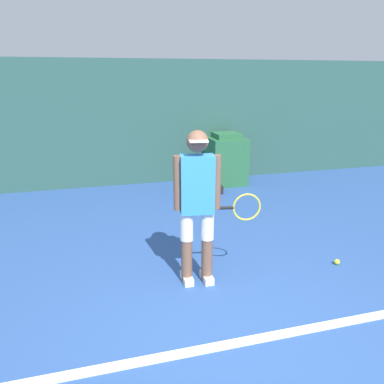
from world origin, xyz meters
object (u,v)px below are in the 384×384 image
at_px(tennis_player, 198,202).
at_px(equipment_bag, 205,190).
at_px(covered_chair, 226,159).
at_px(water_bottle, 194,178).
at_px(tennis_ball, 337,262).

distance_m(tennis_player, equipment_bag, 3.31).
bearing_deg(equipment_bag, covered_chair, 43.78).
distance_m(equipment_bag, water_bottle, 0.76).
height_order(tennis_player, tennis_ball, tennis_player).
xyz_separation_m(tennis_ball, covered_chair, (-0.05, 3.71, 0.47)).
bearing_deg(covered_chair, water_bottle, 166.40).
bearing_deg(tennis_player, equipment_bag, 80.73).
relative_size(tennis_ball, equipment_bag, 0.11).
bearing_deg(equipment_bag, water_bottle, 90.69).
bearing_deg(equipment_bag, tennis_ball, -77.61).
bearing_deg(water_bottle, tennis_player, -105.12).
bearing_deg(water_bottle, equipment_bag, -89.31).
relative_size(tennis_ball, covered_chair, 0.06).
bearing_deg(covered_chair, equipment_bag, -136.22).
bearing_deg(tennis_ball, covered_chair, 90.80).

